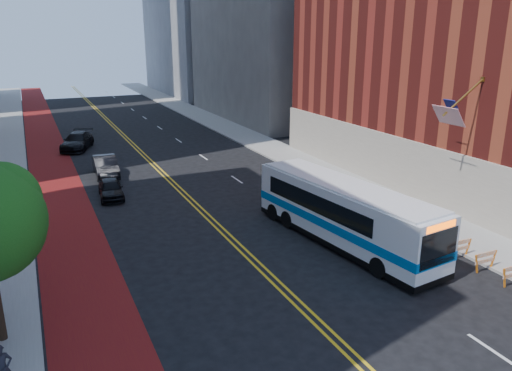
{
  "coord_description": "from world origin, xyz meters",
  "views": [
    {
      "loc": [
        -9.48,
        -12.46,
        11.07
      ],
      "look_at": [
        -0.02,
        8.0,
        4.08
      ],
      "focal_mm": 35.0,
      "sensor_mm": 36.0,
      "label": 1
    }
  ],
  "objects_px": {
    "car_b": "(106,166)",
    "car_c": "(77,141)",
    "car_a": "(111,189)",
    "transit_bus": "(342,212)",
    "pedestrian": "(2,370)"
  },
  "relations": [
    {
      "from": "car_a",
      "to": "pedestrian",
      "type": "xyz_separation_m",
      "value": [
        -6.31,
        -18.86,
        0.35
      ]
    },
    {
      "from": "car_c",
      "to": "pedestrian",
      "type": "bearing_deg",
      "value": -78.79
    },
    {
      "from": "car_b",
      "to": "car_c",
      "type": "height_order",
      "value": "car_c"
    },
    {
      "from": "pedestrian",
      "to": "car_b",
      "type": "bearing_deg",
      "value": 58.28
    },
    {
      "from": "car_a",
      "to": "pedestrian",
      "type": "relative_size",
      "value": 2.26
    },
    {
      "from": "car_c",
      "to": "pedestrian",
      "type": "height_order",
      "value": "pedestrian"
    },
    {
      "from": "car_a",
      "to": "transit_bus",
      "type": "bearing_deg",
      "value": -47.6
    },
    {
      "from": "car_b",
      "to": "car_c",
      "type": "distance_m",
      "value": 10.93
    },
    {
      "from": "transit_bus",
      "to": "car_a",
      "type": "distance_m",
      "value": 16.61
    },
    {
      "from": "transit_bus",
      "to": "car_c",
      "type": "xyz_separation_m",
      "value": [
        -10.61,
        29.75,
        -0.96
      ]
    },
    {
      "from": "car_c",
      "to": "pedestrian",
      "type": "xyz_separation_m",
      "value": [
        -5.83,
        -35.48,
        0.21
      ]
    },
    {
      "from": "pedestrian",
      "to": "car_a",
      "type": "bearing_deg",
      "value": 55.34
    },
    {
      "from": "transit_bus",
      "to": "pedestrian",
      "type": "relative_size",
      "value": 7.24
    },
    {
      "from": "transit_bus",
      "to": "car_c",
      "type": "height_order",
      "value": "transit_bus"
    },
    {
      "from": "car_c",
      "to": "pedestrian",
      "type": "relative_size",
      "value": 3.21
    }
  ]
}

